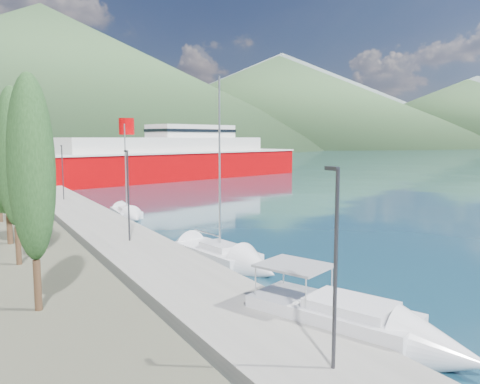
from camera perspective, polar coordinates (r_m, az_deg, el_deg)
ground at (r=138.43m, az=-22.79°, el=2.95°), size 1400.00×1400.00×0.00m
quay at (r=44.59m, az=-18.10°, el=-3.09°), size 5.00×88.00×0.80m
hills_far at (r=658.49m, az=-16.80°, el=12.45°), size 1480.00×900.00×180.00m
hills_near at (r=408.60m, az=-13.99°, el=12.28°), size 1010.00×520.00×115.00m
lamp_posts at (r=33.24m, az=-14.17°, el=0.22°), size 0.15×45.19×6.06m
motor_cruiser at (r=18.55m, az=15.51°, el=-16.25°), size 5.59×9.31×3.31m
sailboat_near at (r=28.22m, az=-0.42°, el=-8.47°), size 3.74×8.88×12.37m
sailboat_mid at (r=46.00m, az=-13.25°, el=-2.80°), size 2.56×6.82×9.86m
ferry at (r=88.11m, az=-8.87°, el=3.86°), size 59.70×25.24×11.60m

